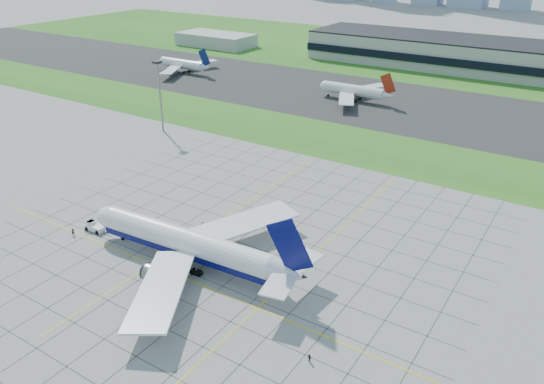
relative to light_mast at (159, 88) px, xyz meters
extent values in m
plane|color=#999993|center=(70.00, -65.00, -16.18)|extent=(1400.00, 1400.00, 0.00)
cube|color=#24681D|center=(70.00, 25.00, -16.16)|extent=(700.00, 35.00, 0.04)
cube|color=#383838|center=(70.00, 80.00, -16.15)|extent=(700.00, 75.00, 0.04)
cube|color=#24681D|center=(70.00, 190.00, -16.16)|extent=(700.00, 145.00, 0.04)
cube|color=#474744|center=(22.00, -55.00, -16.17)|extent=(0.18, 130.00, 0.02)
cube|color=#474744|center=(30.00, -55.00, -16.17)|extent=(0.18, 130.00, 0.02)
cube|color=#474744|center=(38.00, -55.00, -16.17)|extent=(0.18, 130.00, 0.02)
cube|color=#474744|center=(46.00, -55.00, -16.17)|extent=(0.18, 130.00, 0.02)
cube|color=#474744|center=(54.00, -55.00, -16.17)|extent=(0.18, 130.00, 0.02)
cube|color=#474744|center=(62.00, -55.00, -16.17)|extent=(0.18, 130.00, 0.02)
cube|color=#474744|center=(70.00, -55.00, -16.17)|extent=(0.18, 130.00, 0.02)
cube|color=#474744|center=(78.00, -55.00, -16.17)|extent=(0.18, 130.00, 0.02)
cube|color=#474744|center=(86.00, -55.00, -16.17)|extent=(0.18, 130.00, 0.02)
cube|color=#474744|center=(94.00, -55.00, -16.17)|extent=(0.18, 130.00, 0.02)
cube|color=#474744|center=(102.00, -55.00, -16.17)|extent=(0.18, 130.00, 0.02)
cube|color=#474744|center=(110.00, -55.00, -16.17)|extent=(0.18, 130.00, 0.02)
cube|color=#474744|center=(118.00, -55.00, -16.17)|extent=(0.18, 130.00, 0.02)
cube|color=#474744|center=(70.00, -97.00, -16.17)|extent=(110.00, 0.18, 0.02)
cube|color=#474744|center=(70.00, -89.00, -16.17)|extent=(110.00, 0.18, 0.02)
cube|color=#474744|center=(70.00, -81.00, -16.17)|extent=(110.00, 0.18, 0.02)
cube|color=#474744|center=(70.00, -73.00, -16.17)|extent=(110.00, 0.18, 0.02)
cube|color=#474744|center=(70.00, -65.00, -16.17)|extent=(110.00, 0.18, 0.02)
cube|color=#474744|center=(70.00, -57.00, -16.17)|extent=(110.00, 0.18, 0.02)
cube|color=#474744|center=(70.00, -49.00, -16.17)|extent=(110.00, 0.18, 0.02)
cube|color=#474744|center=(70.00, -41.00, -16.17)|extent=(110.00, 0.18, 0.02)
cube|color=#474744|center=(70.00, -33.00, -16.17)|extent=(110.00, 0.18, 0.02)
cube|color=#474744|center=(70.00, -25.00, -16.17)|extent=(110.00, 0.18, 0.02)
cube|color=#474744|center=(70.00, -17.00, -16.17)|extent=(110.00, 0.18, 0.02)
cube|color=#474744|center=(70.00, -9.00, -16.17)|extent=(110.00, 0.18, 0.02)
cube|color=#474744|center=(70.00, -1.00, -16.17)|extent=(110.00, 0.18, 0.02)
cube|color=yellow|center=(70.00, -67.00, -16.16)|extent=(120.00, 0.25, 0.03)
cube|color=yellow|center=(60.00, -45.00, -16.16)|extent=(0.25, 100.00, 0.03)
cube|color=yellow|center=(88.00, -45.00, -16.16)|extent=(0.25, 100.00, 0.03)
cube|color=#B7B7B2|center=(-90.00, 145.00, -12.18)|extent=(50.00, 25.00, 8.00)
cylinder|color=gray|center=(0.00, 0.00, -3.68)|extent=(0.70, 0.70, 25.00)
cube|color=black|center=(0.00, 0.00, 9.02)|extent=(2.50, 2.50, 0.80)
cylinder|color=white|center=(66.00, -62.00, -10.97)|extent=(43.09, 8.13, 5.59)
cube|color=#080C53|center=(66.00, -62.00, -12.74)|extent=(43.06, 7.76, 1.49)
ellipsoid|color=white|center=(44.63, -63.28, -10.97)|extent=(9.26, 6.11, 5.59)
cube|color=black|center=(42.58, -63.40, -10.50)|extent=(2.22, 3.10, 0.56)
cone|color=white|center=(90.63, -60.53, -10.69)|extent=(7.75, 5.74, 5.31)
cube|color=#080C53|center=(91.09, -60.50, -4.45)|extent=(10.16, 1.07, 11.88)
cube|color=white|center=(70.69, -46.80, -11.90)|extent=(17.76, 27.29, 0.90)
cube|color=white|center=(72.47, -76.54, -11.90)|extent=(20.12, 26.83, 0.90)
cylinder|color=slate|center=(65.42, -52.24, -13.76)|extent=(6.25, 3.89, 3.54)
cylinder|color=slate|center=(66.59, -71.76, -13.76)|extent=(6.25, 3.89, 3.54)
cylinder|color=gray|center=(46.95, -63.14, -14.97)|extent=(0.35, 0.35, 2.42)
cylinder|color=black|center=(46.95, -63.14, -15.67)|extent=(1.05, 0.53, 1.02)
cylinder|color=black|center=(70.47, -58.75, -15.58)|extent=(1.27, 1.19, 1.21)
cylinder|color=black|center=(70.83, -64.70, -15.58)|extent=(1.27, 1.19, 1.21)
cube|color=white|center=(37.87, -63.54, -15.38)|extent=(5.49, 2.81, 1.25)
cube|color=white|center=(36.45, -63.62, -14.49)|extent=(1.72, 2.05, 0.98)
cube|color=black|center=(36.45, -63.62, -14.31)|extent=(1.53, 1.86, 0.62)
cube|color=gray|center=(41.70, -63.31, -15.65)|extent=(2.68, 0.32, 0.16)
cylinder|color=black|center=(36.02, -62.49, -15.69)|extent=(1.01, 0.50, 0.98)
cylinder|color=black|center=(36.16, -64.80, -15.69)|extent=(1.01, 0.50, 0.98)
cylinder|color=black|center=(39.58, -62.28, -15.69)|extent=(1.01, 0.50, 0.98)
cylinder|color=black|center=(39.72, -64.59, -15.69)|extent=(1.01, 0.50, 0.98)
imported|color=black|center=(35.39, -68.11, -15.25)|extent=(0.71, 0.81, 1.86)
imported|color=black|center=(103.40, -74.12, -15.36)|extent=(1.01, 0.98, 1.63)
cylinder|color=white|center=(-56.80, 75.12, -11.68)|extent=(27.01, 4.80, 4.80)
cube|color=#081754|center=(-41.79, 75.12, -6.68)|extent=(7.46, 0.40, 9.15)
cube|color=white|center=(-54.92, 86.12, -12.48)|extent=(13.89, 20.66, 0.40)
cube|color=white|center=(-54.92, 64.12, -12.48)|extent=(13.89, 20.66, 0.40)
cylinder|color=black|center=(-54.55, 77.32, -15.68)|extent=(1.00, 1.00, 1.00)
cylinder|color=black|center=(-54.55, 72.92, -15.68)|extent=(1.00, 1.00, 1.00)
cylinder|color=white|center=(41.55, 75.24, -11.68)|extent=(27.51, 4.80, 4.80)
cube|color=maroon|center=(56.84, 75.24, -6.68)|extent=(7.46, 0.40, 9.15)
cube|color=white|center=(43.46, 86.24, -12.48)|extent=(13.89, 20.66, 0.40)
cube|color=white|center=(43.46, 64.24, -12.48)|extent=(13.89, 20.66, 0.40)
cylinder|color=black|center=(43.84, 77.44, -15.68)|extent=(1.00, 1.00, 1.00)
cylinder|color=black|center=(43.84, 73.04, -15.68)|extent=(1.00, 1.00, 1.00)
camera|label=1|loc=(135.06, -134.44, 48.19)|focal=35.00mm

